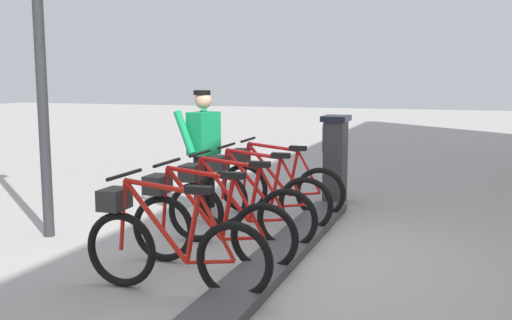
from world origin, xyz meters
TOP-DOWN VIEW (x-y plane):
  - ground_plane at (0.00, 0.00)m, footprint 60.00×60.00m
  - dock_rail_base at (0.00, 0.00)m, footprint 0.44×4.55m
  - payment_kiosk at (0.05, -2.72)m, footprint 0.36×0.52m
  - bike_docked_0 at (0.62, -1.67)m, footprint 1.72×0.54m
  - bike_docked_1 at (0.62, -0.92)m, footprint 1.72×0.54m
  - bike_docked_2 at (0.62, -0.17)m, footprint 1.72×0.54m
  - bike_docked_3 at (0.62, 0.58)m, footprint 1.72×0.54m
  - bike_docked_4 at (0.62, 1.33)m, footprint 1.72×0.54m
  - worker_near_rack at (1.52, -1.32)m, footprint 0.57×0.69m

SIDE VIEW (x-z plane):
  - ground_plane at x=0.00m, z-range 0.00..0.00m
  - dock_rail_base at x=0.00m, z-range 0.00..0.10m
  - bike_docked_0 at x=0.62m, z-range -0.08..0.94m
  - bike_docked_1 at x=0.62m, z-range -0.08..0.94m
  - bike_docked_2 at x=0.62m, z-range -0.08..0.94m
  - bike_docked_3 at x=0.62m, z-range -0.08..0.94m
  - bike_docked_4 at x=0.62m, z-range -0.08..0.94m
  - payment_kiosk at x=0.05m, z-range 0.03..1.31m
  - worker_near_rack at x=1.52m, z-range 0.08..1.74m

